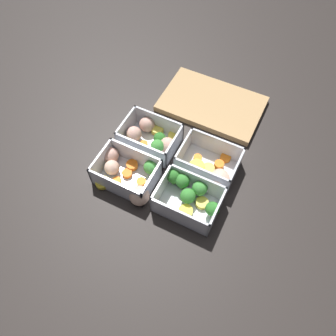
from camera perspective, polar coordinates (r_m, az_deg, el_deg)
name	(u,v)px	position (r m, az deg, el deg)	size (l,w,h in m)	color
ground_plane	(168,173)	(0.82, 0.00, -0.80)	(4.00, 4.00, 0.00)	#282321
container_near_left	(127,174)	(0.80, -7.10, -1.11)	(0.18, 0.13, 0.06)	silver
container_near_right	(189,196)	(0.76, 3.69, -4.81)	(0.15, 0.11, 0.06)	silver
container_far_left	(151,137)	(0.86, -2.97, 5.36)	(0.16, 0.12, 0.06)	silver
container_far_right	(211,168)	(0.81, 7.44, 0.08)	(0.15, 0.12, 0.06)	silver
cutting_board	(212,104)	(0.96, 7.62, 10.99)	(0.28, 0.18, 0.02)	tan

